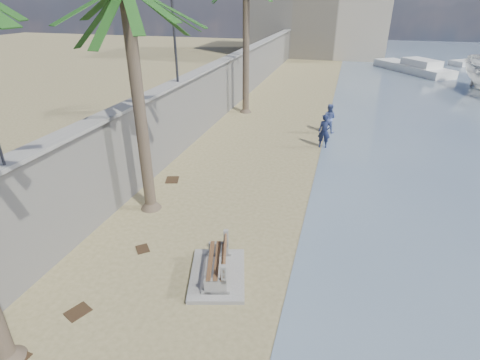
{
  "coord_description": "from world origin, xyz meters",
  "views": [
    {
      "loc": [
        2.92,
        -5.05,
        7.35
      ],
      "look_at": [
        -0.5,
        7.0,
        1.2
      ],
      "focal_mm": 28.0,
      "sensor_mm": 36.0,
      "label": 1
    }
  ],
  "objects_px": {
    "bench_far": "(217,265)",
    "person_b": "(329,117)",
    "sailboat_west": "(479,62)",
    "person_a": "(325,129)",
    "yacht_far": "(412,69)"
  },
  "relations": [
    {
      "from": "person_a",
      "to": "yacht_far",
      "type": "distance_m",
      "value": 26.75
    },
    {
      "from": "bench_far",
      "to": "yacht_far",
      "type": "height_order",
      "value": "yacht_far"
    },
    {
      "from": "person_b",
      "to": "sailboat_west",
      "type": "bearing_deg",
      "value": -106.74
    },
    {
      "from": "person_a",
      "to": "person_b",
      "type": "distance_m",
      "value": 2.65
    },
    {
      "from": "person_a",
      "to": "sailboat_west",
      "type": "relative_size",
      "value": 0.18
    },
    {
      "from": "bench_far",
      "to": "sailboat_west",
      "type": "distance_m",
      "value": 48.26
    },
    {
      "from": "bench_far",
      "to": "person_b",
      "type": "height_order",
      "value": "person_b"
    },
    {
      "from": "bench_far",
      "to": "sailboat_west",
      "type": "height_order",
      "value": "sailboat_west"
    },
    {
      "from": "bench_far",
      "to": "person_a",
      "type": "relative_size",
      "value": 1.27
    },
    {
      "from": "bench_far",
      "to": "sailboat_west",
      "type": "bearing_deg",
      "value": 68.18
    },
    {
      "from": "yacht_far",
      "to": "person_a",
      "type": "bearing_deg",
      "value": 129.65
    },
    {
      "from": "yacht_far",
      "to": "bench_far",
      "type": "bearing_deg",
      "value": 131.38
    },
    {
      "from": "person_b",
      "to": "sailboat_west",
      "type": "distance_m",
      "value": 34.5
    },
    {
      "from": "bench_far",
      "to": "person_a",
      "type": "xyz_separation_m",
      "value": [
        2.11,
        11.47,
        0.62
      ]
    },
    {
      "from": "person_a",
      "to": "person_b",
      "type": "relative_size",
      "value": 1.08
    }
  ]
}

